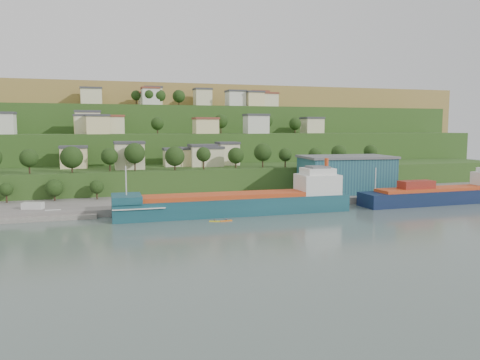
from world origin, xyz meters
name	(u,v)px	position (x,y,z in m)	size (l,w,h in m)	color
ground	(234,221)	(0.00, 0.00, 0.00)	(500.00, 500.00, 0.00)	#47574F
quay	(268,201)	(20.00, 28.00, 0.00)	(220.00, 26.00, 4.00)	slate
pebble_beach	(21,217)	(-55.00, 22.00, 0.00)	(40.00, 18.00, 2.40)	slate
hillside	(157,168)	(-0.01, 168.68, 0.09)	(360.00, 210.46, 96.00)	#284719
cargo_ship_near	(242,204)	(4.88, 9.22, 2.77)	(67.72, 11.68, 17.37)	#133C47
cargo_ship_far	(446,196)	(74.50, 7.88, 2.42)	(56.61, 10.19, 15.35)	#0B1D34
warehouse	(346,174)	(48.96, 27.92, 8.43)	(32.51, 21.57, 12.80)	navy
caravan	(33,207)	(-51.97, 22.49, 2.52)	(5.66, 2.36, 2.64)	silver
dinghy	(53,211)	(-46.47, 19.17, 1.61)	(4.13, 1.55, 0.83)	silver
kayak_orange	(226,220)	(-2.32, -0.18, 0.24)	(3.24, 0.86, 0.80)	orange
kayak_yellow	(215,221)	(-5.35, 0.18, 0.22)	(2.94, 1.48, 0.74)	yellow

